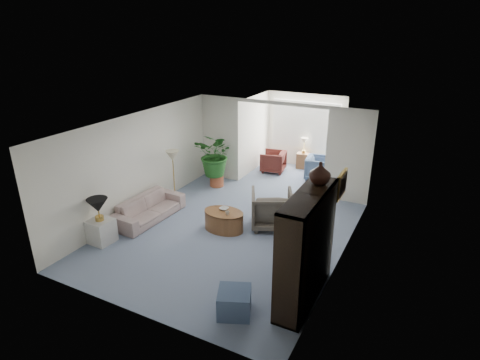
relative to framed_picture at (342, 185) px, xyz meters
The scene contains 26 objects.
floor 2.99m from the framed_picture, behind, with size 6.00×6.00×0.00m, color #808FAA.
sunroom_floor 5.16m from the framed_picture, 120.36° to the left, with size 2.60×2.60×0.00m, color #808FAA.
back_pier_left 5.37m from the framed_picture, 144.59° to the left, with size 1.20×0.12×2.50m, color silver.
back_pier_right 3.18m from the framed_picture, 100.24° to the left, with size 1.20×0.12×2.50m, color silver.
back_header 4.03m from the framed_picture, 128.43° to the left, with size 2.60×0.12×0.10m, color silver.
window_pane 5.83m from the framed_picture, 114.98° to the left, with size 2.20×0.02×1.50m, color white.
window_blinds 5.81m from the framed_picture, 115.11° to the left, with size 2.20×0.02×1.50m, color white.
framed_picture is the anchor object (origin of this frame).
sofa 4.73m from the framed_picture, behind, with size 1.91×0.75×0.56m, color beige.
end_table 5.14m from the framed_picture, 162.86° to the right, with size 0.48×0.48×0.53m, color silver.
table_lamp 5.00m from the framed_picture, 162.86° to the right, with size 0.44×0.44×0.30m, color black.
floor_lamp 4.76m from the framed_picture, 166.91° to the left, with size 0.36×0.36×0.28m, color beige.
coffee_table 3.04m from the framed_picture, behind, with size 0.95×0.95×0.45m, color brown.
coffee_bowl 2.98m from the framed_picture, behind, with size 0.20×0.20×0.05m, color beige.
coffee_cup 2.77m from the framed_picture, behind, with size 0.09×0.09×0.09m, color #B8B2A1.
wingback_chair 2.34m from the framed_picture, 152.43° to the left, with size 0.93×0.95×0.87m, color #5C5448.
side_table_dark 2.11m from the framed_picture, 130.77° to the left, with size 0.53×0.43×0.64m, color black.
entertainment_cabinet 1.46m from the framed_picture, 100.48° to the right, with size 0.47×1.75×1.95m, color black.
cabinet_urn 0.89m from the framed_picture, 107.19° to the right, with size 0.36×0.36×0.37m, color black.
ottoman 2.84m from the framed_picture, 116.92° to the right, with size 0.53×0.53×0.42m, color slate.
plant_pot 5.05m from the framed_picture, 149.22° to the left, with size 0.40×0.40×0.32m, color #A85130.
house_plant 4.86m from the framed_picture, 149.22° to the left, with size 1.15×1.00×1.28m, color #235D20.
sunroom_chair_blue 4.83m from the framed_picture, 110.74° to the left, with size 0.76×0.78×0.71m, color slate.
sunroom_chair_maroon 5.53m from the framed_picture, 125.92° to the left, with size 0.71×0.73×0.67m, color #5D2520.
sunroom_table 5.81m from the framed_picture, 115.19° to the left, with size 0.42×0.32×0.51m, color brown.
shelf_clutter 1.37m from the framed_picture, 102.64° to the right, with size 0.30×1.08×1.06m.
Camera 1 is at (3.86, -6.90, 4.43)m, focal length 29.72 mm.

